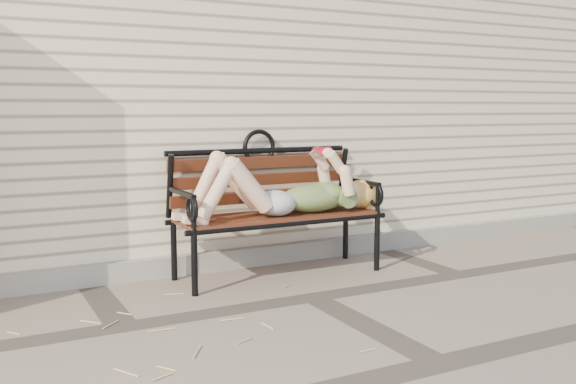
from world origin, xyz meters
TOP-DOWN VIEW (x-y plane):
  - ground at (0.00, 0.00)m, footprint 80.00×80.00m
  - house_wall at (0.00, 3.00)m, footprint 8.00×4.00m
  - foundation_strip at (0.00, 0.97)m, footprint 8.00×0.10m
  - garden_bench at (0.05, 0.72)m, footprint 1.67×0.66m
  - reading_woman at (0.07, 0.59)m, footprint 1.57×0.36m
  - straw_scatter at (-1.49, -0.40)m, footprint 2.71×1.62m

SIDE VIEW (x-z plane):
  - ground at x=0.00m, z-range 0.00..0.00m
  - straw_scatter at x=-1.49m, z-range 0.00..0.01m
  - foundation_strip at x=0.00m, z-range 0.00..0.15m
  - garden_bench at x=0.05m, z-range 0.07..1.14m
  - reading_woman at x=0.07m, z-range 0.39..0.89m
  - house_wall at x=0.00m, z-range 0.00..3.00m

